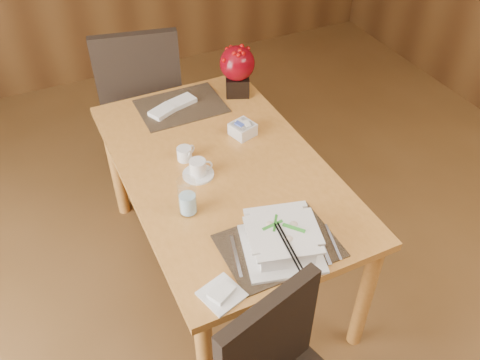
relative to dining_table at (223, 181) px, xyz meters
name	(u,v)px	position (x,y,z in m)	size (l,w,h in m)	color
ground	(276,355)	(0.00, -0.60, -0.65)	(6.00, 6.00, 0.00)	brown
dining_table	(223,181)	(0.00, 0.00, 0.00)	(0.90, 1.50, 0.75)	#CB8538
placemat_near	(279,246)	(0.00, -0.55, 0.10)	(0.45, 0.33, 0.01)	black
placemat_far	(181,106)	(0.00, 0.55, 0.10)	(0.45, 0.33, 0.01)	black
soup_setting	(282,240)	(0.00, -0.57, 0.16)	(0.36, 0.36, 0.12)	white
coffee_cup	(198,169)	(-0.13, -0.01, 0.13)	(0.14, 0.14, 0.08)	white
water_glass	(187,197)	(-0.25, -0.22, 0.19)	(0.08, 0.08, 0.18)	white
creamer_jug	(184,154)	(-0.14, 0.12, 0.13)	(0.09, 0.09, 0.07)	white
sugar_caddy	(243,129)	(0.19, 0.18, 0.13)	(0.11, 0.11, 0.06)	white
berry_decor	(237,68)	(0.33, 0.54, 0.26)	(0.19, 0.19, 0.28)	black
napkins_far	(174,105)	(-0.04, 0.55, 0.12)	(0.27, 0.10, 0.02)	white
bread_plate	(222,294)	(-0.30, -0.67, 0.10)	(0.14, 0.14, 0.01)	white
far_chair	(141,96)	(-0.11, 0.98, -0.05)	(0.59, 0.60, 1.07)	black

